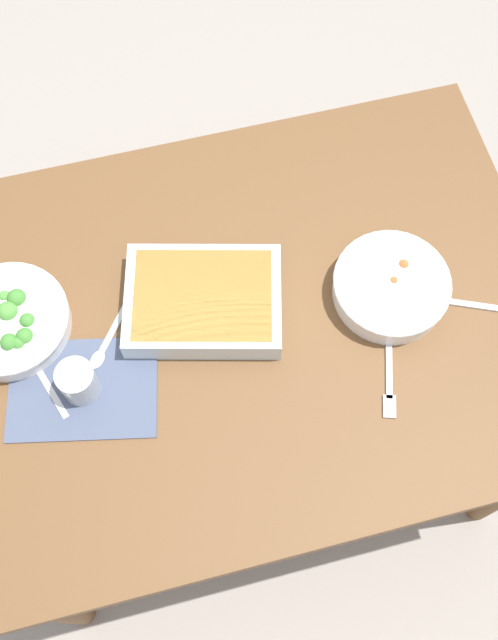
% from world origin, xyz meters
% --- Properties ---
extents(ground_plane, '(6.00, 6.00, 0.00)m').
position_xyz_m(ground_plane, '(0.00, 0.00, 0.00)').
color(ground_plane, '#9E9389').
extents(dining_table, '(1.20, 0.90, 0.74)m').
position_xyz_m(dining_table, '(0.00, 0.00, 0.65)').
color(dining_table, brown).
rests_on(dining_table, ground_plane).
extents(placemat, '(0.32, 0.25, 0.00)m').
position_xyz_m(placemat, '(-0.34, -0.06, 0.74)').
color(placemat, '#4C5670').
rests_on(placemat, dining_table).
extents(stew_bowl, '(0.23, 0.23, 0.06)m').
position_xyz_m(stew_bowl, '(0.28, -0.01, 0.77)').
color(stew_bowl, white).
rests_on(stew_bowl, dining_table).
extents(broccoli_bowl, '(0.24, 0.24, 0.07)m').
position_xyz_m(broccoli_bowl, '(-0.45, 0.10, 0.77)').
color(broccoli_bowl, white).
rests_on(broccoli_bowl, dining_table).
extents(baking_dish, '(0.35, 0.29, 0.06)m').
position_xyz_m(baking_dish, '(-0.08, 0.05, 0.77)').
color(baking_dish, silver).
rests_on(baking_dish, dining_table).
extents(drink_cup, '(0.07, 0.07, 0.08)m').
position_xyz_m(drink_cup, '(-0.34, -0.06, 0.78)').
color(drink_cup, '#B2BCC6').
rests_on(drink_cup, dining_table).
extents(spoon_by_stew, '(0.17, 0.09, 0.01)m').
position_xyz_m(spoon_by_stew, '(0.39, -0.06, 0.74)').
color(spoon_by_stew, silver).
rests_on(spoon_by_stew, dining_table).
extents(spoon_by_broccoli, '(0.08, 0.17, 0.01)m').
position_xyz_m(spoon_by_broccoli, '(-0.41, -0.00, 0.74)').
color(spoon_by_broccoli, silver).
rests_on(spoon_by_broccoli, dining_table).
extents(spoon_spare, '(0.12, 0.15, 0.01)m').
position_xyz_m(spoon_spare, '(-0.28, 0.02, 0.74)').
color(spoon_spare, silver).
rests_on(spoon_spare, dining_table).
extents(fork_on_table, '(0.07, 0.17, 0.01)m').
position_xyz_m(fork_on_table, '(0.23, -0.19, 0.74)').
color(fork_on_table, silver).
rests_on(fork_on_table, dining_table).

